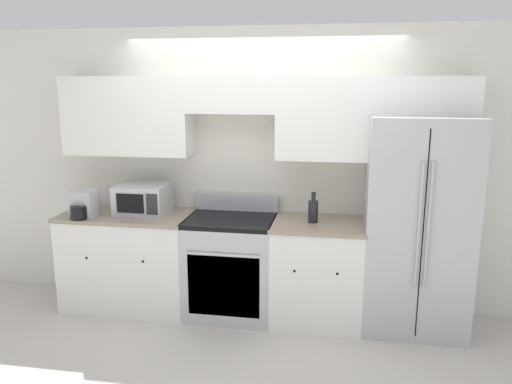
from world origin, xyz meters
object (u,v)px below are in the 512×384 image
(refrigerator, at_px, (416,224))
(bottle, at_px, (313,210))
(oven_range, at_px, (231,266))
(microwave, at_px, (143,199))

(refrigerator, xyz_separation_m, bottle, (-0.88, -0.06, 0.10))
(oven_range, xyz_separation_m, refrigerator, (1.61, 0.05, 0.46))
(oven_range, distance_m, microwave, 1.03)
(refrigerator, height_order, bottle, refrigerator)
(microwave, distance_m, bottle, 1.58)
(refrigerator, bearing_deg, oven_range, -178.10)
(bottle, bearing_deg, microwave, 178.06)
(refrigerator, relative_size, bottle, 6.93)
(oven_range, relative_size, microwave, 2.32)
(microwave, height_order, bottle, same)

